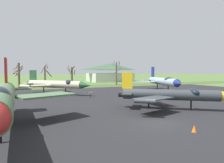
# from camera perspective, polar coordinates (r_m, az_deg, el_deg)

# --- Properties ---
(ground_plane) EXTENTS (600.00, 600.00, 0.00)m
(ground_plane) POSITION_cam_1_polar(r_m,az_deg,el_deg) (17.79, 12.77, -11.82)
(ground_plane) COLOR #4C6B33
(asphalt_apron) EXTENTS (85.52, 45.97, 0.05)m
(asphalt_apron) POSITION_cam_1_polar(r_m,az_deg,el_deg) (29.73, -3.58, -5.73)
(asphalt_apron) COLOR black
(asphalt_apron) RESTS_ON ground
(grass_verge_strip) EXTENTS (145.52, 12.00, 0.06)m
(grass_verge_strip) POSITION_cam_1_polar(r_m,az_deg,el_deg) (57.59, -13.89, -1.59)
(grass_verge_strip) COLOR #415528
(grass_verge_strip) RESTS_ON ground
(jet_fighter_front_left) EXTENTS (12.29, 18.31, 5.98)m
(jet_fighter_front_left) POSITION_cam_1_polar(r_m,az_deg,el_deg) (16.53, -29.90, -4.34)
(jet_fighter_front_left) COLOR #4C6B47
(jet_fighter_front_left) RESTS_ON ground
(jet_fighter_front_right) EXTENTS (12.12, 12.84, 4.82)m
(jet_fighter_front_right) POSITION_cam_1_polar(r_m,az_deg,el_deg) (38.90, -16.29, -0.74)
(jet_fighter_front_right) COLOR #B7B293
(jet_fighter_front_right) RESTS_ON ground
(info_placard_front_right) EXTENTS (0.65, 0.28, 0.99)m
(info_placard_front_right) POSITION_cam_1_polar(r_m,az_deg,el_deg) (33.18, -6.43, -3.74)
(info_placard_front_right) COLOR black
(info_placard_front_right) RESTS_ON ground
(jet_fighter_rear_center) EXTENTS (12.21, 11.13, 4.44)m
(jet_fighter_rear_center) POSITION_cam_1_polar(r_m,az_deg,el_deg) (23.55, 17.31, -3.72)
(jet_fighter_rear_center) COLOR #33383D
(jet_fighter_rear_center) RESTS_ON ground
(jet_fighter_rear_right) EXTENTS (10.84, 16.18, 5.73)m
(jet_fighter_rear_right) POSITION_cam_1_polar(r_m,az_deg,el_deg) (44.18, 14.89, 0.09)
(jet_fighter_rear_right) COLOR #8EA3B2
(jet_fighter_rear_right) RESTS_ON ground
(info_placard_rear_right) EXTENTS (0.48, 0.25, 0.93)m
(info_placard_rear_right) POSITION_cam_1_polar(r_m,az_deg,el_deg) (37.03, 19.94, -3.33)
(info_placard_rear_right) COLOR black
(info_placard_rear_right) RESTS_ON ground
(bare_tree_center) EXTENTS (2.63, 2.96, 6.99)m
(bare_tree_center) POSITION_cam_1_polar(r_m,az_deg,el_deg) (58.13, -26.02, 1.97)
(bare_tree_center) COLOR brown
(bare_tree_center) RESTS_ON ground
(bare_tree_right_of_center) EXTENTS (3.09, 3.09, 6.88)m
(bare_tree_right_of_center) POSITION_cam_1_polar(r_m,az_deg,el_deg) (57.73, -19.19, 1.65)
(bare_tree_right_of_center) COLOR brown
(bare_tree_right_of_center) RESTS_ON ground
(bare_tree_far_right) EXTENTS (2.66, 2.67, 6.62)m
(bare_tree_far_right) POSITION_cam_1_polar(r_m,az_deg,el_deg) (62.43, -11.87, 1.89)
(bare_tree_far_right) COLOR brown
(bare_tree_far_right) RESTS_ON ground
(bare_tree_backdrop_extra) EXTENTS (3.07, 3.09, 8.21)m
(bare_tree_backdrop_extra) POSITION_cam_1_polar(r_m,az_deg,el_deg) (64.34, 1.30, 2.66)
(bare_tree_backdrop_extra) COLOR brown
(bare_tree_backdrop_extra) RESTS_ON ground
(visitor_building) EXTENTS (21.06, 13.22, 8.28)m
(visitor_building) POSITION_cam_1_polar(r_m,az_deg,el_deg) (88.34, -0.51, 2.74)
(visitor_building) COLOR beige
(visitor_building) RESTS_ON ground
(traffic_cone) EXTENTS (0.39, 0.39, 0.56)m
(traffic_cone) POSITION_cam_1_polar(r_m,az_deg,el_deg) (15.80, 23.23, -12.83)
(traffic_cone) COLOR orange
(traffic_cone) RESTS_ON ground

